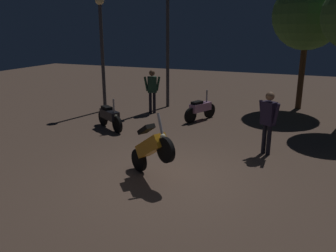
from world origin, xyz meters
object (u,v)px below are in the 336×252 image
motorcycle_pink_parked_right (200,109)px  streetlamp_far (168,29)px  motorcycle_orange_foreground (151,148)px  person_bystander_far (268,117)px  streetlamp_near (102,39)px  motorcycle_black_parked_left (110,117)px  person_rider_beside (152,87)px

motorcycle_pink_parked_right → streetlamp_far: bearing=73.3°
motorcycle_orange_foreground → person_bystander_far: person_bystander_far is taller
person_bystander_far → motorcycle_pink_parked_right: bearing=-103.8°
streetlamp_near → motorcycle_black_parked_left: bearing=-54.5°
streetlamp_far → person_rider_beside: bearing=-95.6°
motorcycle_orange_foreground → person_rider_beside: (-2.61, 5.74, 0.31)m
streetlamp_near → motorcycle_orange_foreground: bearing=-49.3°
person_bystander_far → streetlamp_near: (-6.91, 2.78, 1.89)m
motorcycle_black_parked_left → person_bystander_far: (5.27, -0.49, 0.61)m
motorcycle_black_parked_left → motorcycle_orange_foreground: bearing=-13.4°
motorcycle_orange_foreground → motorcycle_black_parked_left: size_ratio=1.12×
motorcycle_orange_foreground → motorcycle_pink_parked_right: size_ratio=1.04×
motorcycle_pink_parked_right → streetlamp_far: 3.90m
streetlamp_far → motorcycle_black_parked_left: bearing=-97.8°
motorcycle_black_parked_left → streetlamp_far: streetlamp_far is taller
motorcycle_orange_foreground → streetlamp_near: size_ratio=0.36×
person_rider_beside → streetlamp_near: (-2.04, -0.33, 1.88)m
motorcycle_black_parked_left → streetlamp_far: (0.54, 3.95, 2.87)m
motorcycle_pink_parked_right → person_bystander_far: 3.91m
streetlamp_far → motorcycle_orange_foreground: bearing=-70.6°
motorcycle_pink_parked_right → person_rider_beside: 2.26m
motorcycle_orange_foreground → streetlamp_far: 7.92m
person_bystander_far → motorcycle_orange_foreground: bearing=-9.2°
motorcycle_orange_foreground → person_rider_beside: 6.31m
motorcycle_pink_parked_right → streetlamp_near: 4.87m
streetlamp_near → streetlamp_far: 2.76m
motorcycle_pink_parked_right → person_rider_beside: (-2.14, 0.37, 0.61)m
person_bystander_far → streetlamp_far: 6.87m
motorcycle_pink_parked_right → motorcycle_black_parked_left: bearing=154.9°
motorcycle_black_parked_left → person_bystander_far: bearing=27.2°
person_rider_beside → motorcycle_orange_foreground: bearing=176.9°
streetlamp_near → motorcycle_pink_parked_right: bearing=-0.5°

